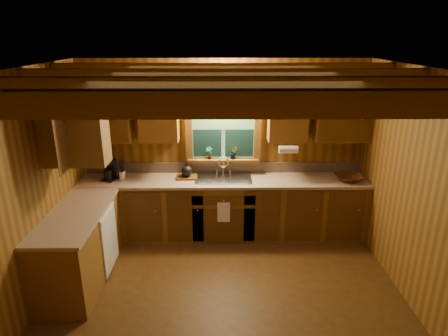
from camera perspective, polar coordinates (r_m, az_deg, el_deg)
room at (r=4.04m, az=0.12°, el=-4.41°), size 4.20×4.20×4.20m
ceiling_beams at (r=3.73m, az=0.13°, el=12.60°), size 4.20×2.54×0.18m
base_cabinets at (r=5.59m, az=-5.16°, el=-7.31°), size 4.20×2.22×0.86m
countertop at (r=5.41m, az=-5.15°, el=-3.01°), size 4.20×2.24×0.04m
backsplash at (r=5.91m, az=-0.11°, el=0.08°), size 4.20×0.02×0.16m
dishwasher_panel at (r=5.24m, az=-16.55°, el=-10.04°), size 0.02×0.60×0.80m
upper_cabinets at (r=5.26m, az=-6.28°, el=7.27°), size 4.19×1.77×0.78m
window at (r=5.74m, az=-0.11°, el=5.20°), size 1.12×0.08×1.00m
window_sill at (r=5.81m, az=-0.10°, el=1.17°), size 1.06×0.14×0.04m
wall_sconce at (r=5.50m, az=-0.10°, el=11.33°), size 0.45×0.21×0.17m
paper_towel_roll at (r=5.54m, az=9.49°, el=2.71°), size 0.27×0.11×0.11m
dish_towel at (r=5.52m, az=-0.05°, el=-6.57°), size 0.18×0.01×0.30m
sink at (r=5.69m, az=-0.08°, el=-2.04°), size 0.82×0.48×0.43m
coffee_maker at (r=5.85m, az=-16.60°, el=-0.24°), size 0.17×0.22×0.31m
utensil_crock at (r=5.81m, az=-14.86°, el=-0.98°), size 0.11×0.11×0.31m
cutting_board at (r=5.73m, az=-5.51°, el=-1.36°), size 0.31×0.23×0.03m
teakettle at (r=5.70m, az=-5.54°, el=-0.45°), size 0.16×0.16×0.21m
wicker_basket at (r=5.87m, az=17.86°, el=-1.39°), size 0.41×0.41×0.09m
potted_plant_left at (r=5.77m, az=-2.21°, el=2.24°), size 0.11×0.09×0.19m
potted_plant_right at (r=5.77m, az=1.42°, el=2.30°), size 0.12×0.10×0.20m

